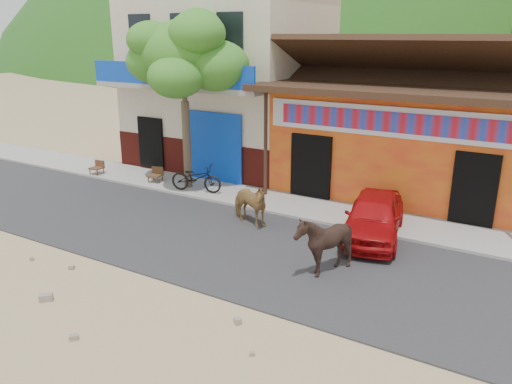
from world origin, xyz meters
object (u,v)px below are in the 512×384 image
(cow_dark, at_px, (324,244))
(cafe_chair_right, at_px, (96,162))
(cow_tan, at_px, (249,204))
(red_car, at_px, (374,216))
(tree, at_px, (185,102))
(scooter, at_px, (196,178))
(cafe_chair_left, at_px, (155,169))

(cow_dark, xyz_separation_m, cafe_chair_right, (-10.80, 3.16, -0.18))
(cow_tan, height_order, red_car, cow_tan)
(tree, relative_size, red_car, 1.68)
(cafe_chair_right, bearing_deg, scooter, -2.39)
(tree, distance_m, cow_dark, 8.01)
(cow_tan, xyz_separation_m, cow_dark, (3.08, -1.79, 0.11))
(cow_tan, xyz_separation_m, cafe_chair_left, (-5.05, 1.71, -0.06))
(red_car, bearing_deg, cow_tan, -176.58)
(cow_tan, height_order, scooter, cow_tan)
(red_car, distance_m, cafe_chair_right, 11.13)
(red_car, bearing_deg, scooter, 163.06)
(cow_dark, relative_size, red_car, 0.41)
(cow_dark, xyz_separation_m, scooter, (-6.13, 3.33, -0.18))
(red_car, bearing_deg, cow_dark, -107.83)
(cow_tan, bearing_deg, red_car, -60.29)
(cow_tan, bearing_deg, tree, 78.08)
(red_car, height_order, cafe_chair_right, red_car)
(tree, bearing_deg, cafe_chair_right, -172.99)
(cow_tan, distance_m, red_car, 3.51)
(red_car, relative_size, cafe_chair_left, 3.63)
(cow_dark, relative_size, cafe_chair_left, 1.50)
(tree, distance_m, cow_tan, 4.78)
(cow_tan, distance_m, scooter, 3.42)
(tree, bearing_deg, cafe_chair_left, -173.40)
(tree, height_order, cow_tan, tree)
(red_car, xyz_separation_m, scooter, (-6.45, 0.67, -0.05))
(red_car, relative_size, scooter, 1.95)
(cow_tan, relative_size, cafe_chair_left, 1.51)
(cow_dark, distance_m, scooter, 6.98)
(scooter, bearing_deg, cafe_chair_left, 72.95)
(red_car, distance_m, cafe_chair_left, 8.49)
(cow_dark, bearing_deg, cafe_chair_right, -128.99)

